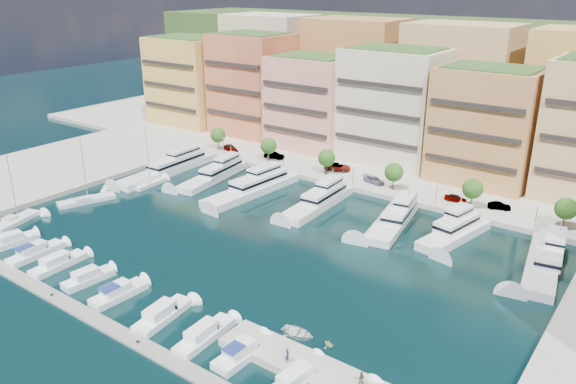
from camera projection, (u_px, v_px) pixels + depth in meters
name	position (u px, v px, depth m)	size (l,w,h in m)	color
ground	(258.00, 242.00, 93.30)	(400.00, 400.00, 0.00)	black
north_quay	(415.00, 154.00, 139.93)	(220.00, 64.00, 2.00)	#9E998E
west_quay	(13.00, 181.00, 121.63)	(34.00, 76.00, 2.00)	#9E998E
hillside	(479.00, 118.00, 176.03)	(240.00, 40.00, 58.00)	#243B18
south_pontoon	(92.00, 319.00, 72.40)	(72.00, 2.20, 0.35)	gray
apartment_0	(190.00, 81.00, 162.71)	(22.00, 16.50, 24.80)	gold
apartment_1	(252.00, 84.00, 151.67)	(20.00, 16.50, 26.80)	#DA8848
apartment_2	(312.00, 102.00, 139.24)	(20.00, 15.50, 22.80)	#EC9C83
apartment_3	(393.00, 106.00, 128.58)	(22.00, 16.50, 25.80)	beige
apartment_4	(486.00, 125.00, 115.24)	(20.00, 15.50, 23.80)	tan
backblock_0	(270.00, 65.00, 173.71)	(26.00, 18.00, 30.00)	beige
backblock_1	(355.00, 74.00, 157.09)	(26.00, 18.00, 30.00)	tan
backblock_2	(459.00, 85.00, 140.47)	(26.00, 18.00, 30.00)	tan
tree_0	(218.00, 135.00, 138.96)	(3.80, 3.80, 5.65)	#473323
tree_1	(269.00, 146.00, 130.09)	(3.80, 3.80, 5.65)	#473323
tree_2	(327.00, 158.00, 121.23)	(3.80, 3.80, 5.65)	#473323
tree_3	(394.00, 172.00, 112.37)	(3.80, 3.80, 5.65)	#473323
tree_4	(473.00, 189.00, 103.50)	(3.80, 3.80, 5.65)	#473323
tree_5	(566.00, 209.00, 94.64)	(3.80, 3.80, 5.65)	#473323
lamppost_0	(224.00, 143.00, 135.34)	(0.30, 0.30, 4.20)	black
lamppost_1	(283.00, 157.00, 125.37)	(0.30, 0.30, 4.20)	black
lamppost_2	(353.00, 172.00, 115.40)	(0.30, 0.30, 4.20)	black
lamppost_3	(436.00, 190.00, 105.42)	(0.30, 0.30, 4.20)	black
lamppost_4	(537.00, 212.00, 95.45)	(0.30, 0.30, 4.20)	black
yacht_0	(171.00, 167.00, 126.83)	(5.97, 27.23, 7.30)	silver
yacht_1	(216.00, 174.00, 122.54)	(7.16, 21.59, 7.30)	silver
yacht_2	(255.00, 187.00, 114.79)	(6.57, 24.52, 7.30)	silver
yacht_3	(320.00, 200.00, 107.91)	(5.40, 20.58, 7.30)	silver
yacht_4	(394.00, 219.00, 99.74)	(8.08, 19.84, 7.30)	silver
yacht_5	(456.00, 231.00, 94.66)	(7.39, 17.17, 7.30)	silver
yacht_6	(545.00, 259.00, 85.14)	(7.68, 21.23, 7.30)	silver
cruiser_0	(12.00, 241.00, 92.41)	(3.49, 7.81, 2.55)	white
cruiser_1	(35.00, 253.00, 88.54)	(3.13, 9.27, 2.66)	white
cruiser_2	(58.00, 264.00, 85.13)	(3.07, 9.00, 2.55)	white
cruiser_3	(88.00, 279.00, 81.00)	(3.04, 7.66, 2.55)	white
cruiser_4	(118.00, 293.00, 77.14)	(3.19, 8.22, 2.66)	white
cruiser_5	(163.00, 315.00, 72.21)	(3.89, 9.29, 2.55)	white
cruiser_6	(204.00, 336.00, 68.08)	(3.07, 9.23, 2.55)	white
cruiser_7	(241.00, 354.00, 64.78)	(2.98, 7.70, 2.66)	white
cruiser_8	(296.00, 381.00, 60.45)	(3.40, 8.84, 2.55)	white
sailboat_0	(15.00, 221.00, 100.68)	(5.31, 9.61, 13.20)	silver
sailboat_1	(86.00, 201.00, 109.97)	(6.32, 11.20, 13.20)	silver
sailboat_2	(149.00, 184.00, 118.92)	(3.24, 7.99, 13.20)	silver
tender_0	(298.00, 333.00, 68.78)	(3.08, 4.31, 0.89)	silver
tender_1	(329.00, 344.00, 66.75)	(1.34, 1.56, 0.82)	#C0BF93
car_0	(231.00, 148.00, 138.69)	(1.98, 4.92, 1.68)	gray
car_1	(274.00, 155.00, 133.04)	(1.68, 4.81, 1.59)	gray
car_2	(338.00, 167.00, 124.89)	(2.74, 5.95, 1.65)	gray
car_3	(374.00, 180.00, 117.12)	(1.99, 4.90, 1.42)	gray
car_4	(455.00, 198.00, 107.49)	(1.65, 4.11, 1.40)	gray
car_5	(499.00, 206.00, 103.83)	(1.44, 4.14, 1.36)	gray
person_0	(287.00, 356.00, 62.39)	(0.63, 0.42, 1.74)	#25294B
person_1	(361.00, 378.00, 58.85)	(0.82, 0.64, 1.69)	#4D402E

